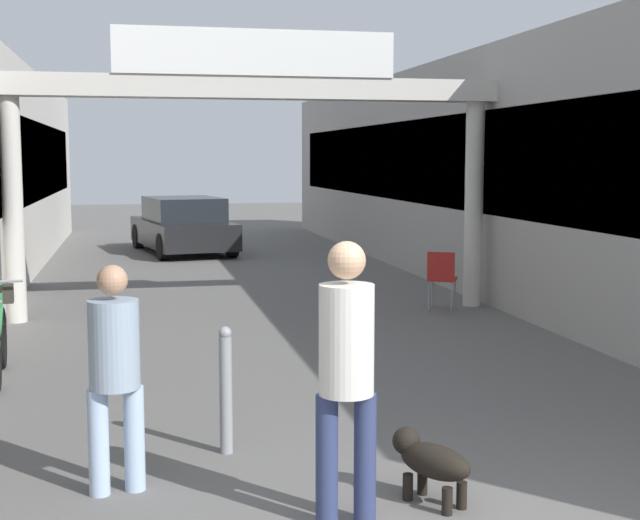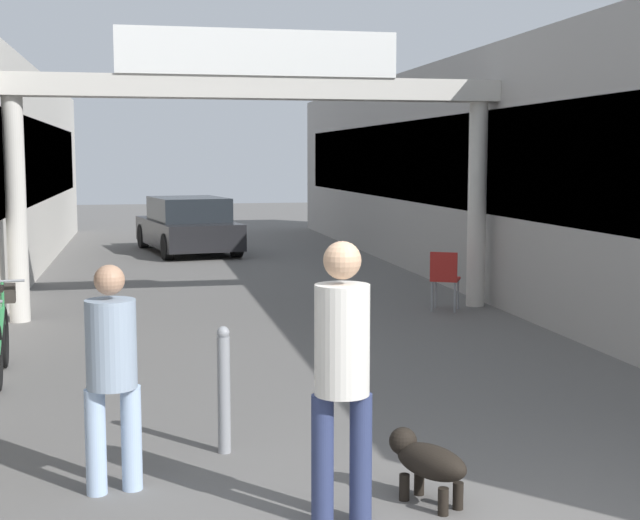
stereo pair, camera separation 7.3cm
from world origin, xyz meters
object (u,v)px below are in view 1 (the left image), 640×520
pedestrian_with_dog (346,363)px  bollard_post_metal (226,389)px  bicycle_green_farthest (0,335)px  parked_car_black (183,226)px  dog_on_leash (429,460)px  pedestrian_companion (115,365)px  cafe_chair_red_nearer (442,275)px

pedestrian_with_dog → bollard_post_metal: bearing=111.6°
bicycle_green_farthest → parked_car_black: parked_car_black is taller
dog_on_leash → bicycle_green_farthest: 5.28m
pedestrian_with_dog → pedestrian_companion: pedestrian_with_dog is taller
bollard_post_metal → cafe_chair_red_nearer: bearing=56.6°
bollard_post_metal → bicycle_green_farthest: bearing=125.3°
pedestrian_with_dog → bollard_post_metal: size_ratio=1.78×
pedestrian_with_dog → pedestrian_companion: bearing=149.5°
pedestrian_with_dog → bicycle_green_farthest: bearing=121.1°
pedestrian_companion → dog_on_leash: 2.19m
bicycle_green_farthest → dog_on_leash: bearing=-51.9°
pedestrian_with_dog → pedestrian_companion: size_ratio=1.13×
dog_on_leash → cafe_chair_red_nearer: bearing=69.8°
pedestrian_with_dog → bicycle_green_farthest: pedestrian_with_dog is taller
cafe_chair_red_nearer → parked_car_black: (-3.30, 9.02, 0.10)m
pedestrian_with_dog → bollard_post_metal: pedestrian_with_dog is taller
bicycle_green_farthest → parked_car_black: size_ratio=0.40×
bicycle_green_farthest → pedestrian_companion: bearing=-70.8°
pedestrian_with_dog → dog_on_leash: bearing=19.9°
parked_car_black → pedestrian_companion: bearing=-94.8°
bollard_post_metal → parked_car_black: 14.78m
dog_on_leash → bicycle_green_farthest: bearing=128.1°
bicycle_green_farthest → cafe_chair_red_nearer: 6.50m
bollard_post_metal → parked_car_black: (0.49, 14.77, 0.14)m
pedestrian_companion → parked_car_black: 15.49m
pedestrian_companion → cafe_chair_red_nearer: (4.60, 6.41, -0.35)m
dog_on_leash → cafe_chair_red_nearer: (2.58, 7.02, 0.25)m
pedestrian_companion → dog_on_leash: size_ratio=2.41×
dog_on_leash → bicycle_green_farthest: (-3.25, 4.15, 0.15)m
pedestrian_with_dog → bicycle_green_farthest: size_ratio=1.05×
parked_car_black → pedestrian_with_dog: bearing=-89.6°
bollard_post_metal → cafe_chair_red_nearer: 6.88m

